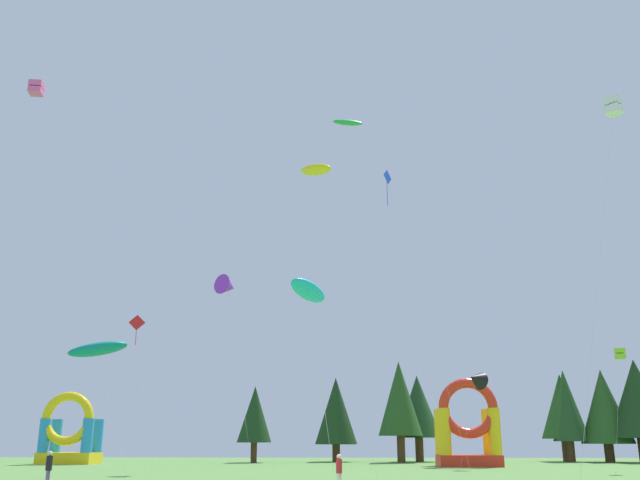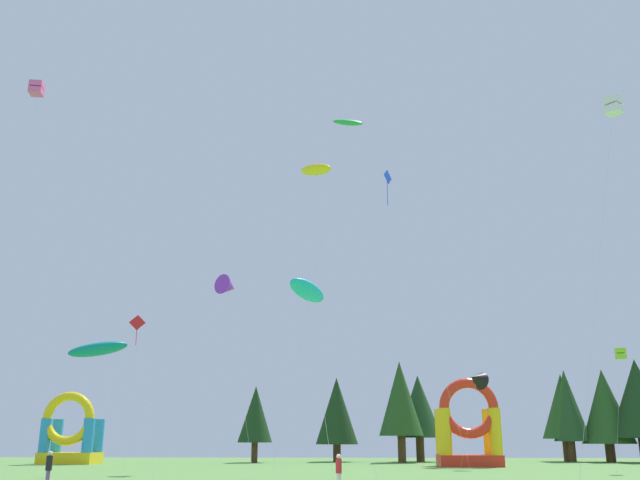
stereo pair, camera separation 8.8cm
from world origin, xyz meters
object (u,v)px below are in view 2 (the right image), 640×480
(kite_yellow_parafoil, at_px, (316,170))
(kite_purple_delta, at_px, (228,286))
(kite_white_box, at_px, (613,106))
(kite_blue_diamond, at_px, (388,183))
(kite_green_parafoil, at_px, (348,123))
(person_far_side, at_px, (49,466))
(inflatable_yellow_castle, at_px, (469,432))
(kite_pink_box, at_px, (37,90))
(kite_red_diamond, at_px, (137,325))
(kite_lime_box, at_px, (621,354))
(kite_black_delta, at_px, (476,379))
(kite_cyan_parafoil, at_px, (307,291))
(person_near_camera, at_px, (339,469))
(kite_teal_parafoil, at_px, (98,349))
(inflatable_red_slide, at_px, (70,437))

(kite_yellow_parafoil, distance_m, kite_purple_delta, 14.88)
(kite_yellow_parafoil, bearing_deg, kite_purple_delta, 122.75)
(kite_purple_delta, bearing_deg, kite_white_box, -39.07)
(kite_blue_diamond, bearing_deg, kite_green_parafoil, 175.17)
(person_far_side, relative_size, inflatable_yellow_castle, 0.23)
(kite_pink_box, relative_size, kite_white_box, 1.38)
(kite_blue_diamond, relative_size, kite_red_diamond, 1.98)
(kite_lime_box, distance_m, kite_black_delta, 11.18)
(kite_cyan_parafoil, relative_size, kite_black_delta, 1.02)
(kite_green_parafoil, bearing_deg, kite_purple_delta, 153.57)
(kite_blue_diamond, relative_size, kite_purple_delta, 1.44)
(kite_lime_box, relative_size, inflatable_yellow_castle, 1.18)
(person_near_camera, bearing_deg, kite_cyan_parafoil, 44.47)
(kite_purple_delta, bearing_deg, kite_teal_parafoil, -116.08)
(kite_cyan_parafoil, xyz_separation_m, kite_white_box, (15.52, 8.70, 11.62))
(kite_pink_box, height_order, kite_purple_delta, kite_pink_box)
(kite_yellow_parafoil, bearing_deg, person_far_side, -150.62)
(kite_teal_parafoil, xyz_separation_m, kite_red_diamond, (-0.17, 7.67, 2.69))
(kite_yellow_parafoil, distance_m, inflatable_yellow_castle, 29.59)
(kite_pink_box, bearing_deg, kite_yellow_parafoil, -6.63)
(kite_red_diamond, bearing_deg, inflatable_yellow_castle, 28.20)
(kite_pink_box, distance_m, kite_purple_delta, 20.21)
(kite_green_parafoil, xyz_separation_m, kite_yellow_parafoil, (-2.06, -7.00, -6.69))
(kite_green_parafoil, relative_size, person_near_camera, 16.07)
(kite_blue_diamond, relative_size, kite_white_box, 1.08)
(kite_green_parafoil, bearing_deg, kite_yellow_parafoil, -106.41)
(person_near_camera, bearing_deg, kite_green_parafoil, -131.24)
(kite_cyan_parafoil, xyz_separation_m, inflatable_red_slide, (-25.75, 42.58, -5.06))
(kite_pink_box, xyz_separation_m, person_far_side, (7.93, -9.33, -25.43))
(kite_white_box, bearing_deg, kite_cyan_parafoil, -150.73)
(kite_white_box, relative_size, kite_red_diamond, 1.83)
(kite_pink_box, xyz_separation_m, kite_white_box, (36.42, -9.79, -7.35))
(kite_yellow_parafoil, relative_size, kite_red_diamond, 1.82)
(kite_blue_diamond, distance_m, kite_cyan_parafoil, 26.69)
(kite_black_delta, distance_m, kite_purple_delta, 21.58)
(kite_white_box, xyz_separation_m, inflatable_yellow_castle, (-3.89, 29.11, -16.25))
(kite_lime_box, bearing_deg, kite_green_parafoil, -166.87)
(kite_purple_delta, height_order, inflatable_yellow_castle, kite_purple_delta)
(kite_pink_box, height_order, kite_black_delta, kite_pink_box)
(kite_white_box, bearing_deg, kite_red_diamond, 152.51)
(kite_white_box, bearing_deg, kite_yellow_parafoil, 155.23)
(kite_teal_parafoil, height_order, kite_pink_box, kite_pink_box)
(kite_blue_diamond, distance_m, kite_white_box, 18.10)
(kite_cyan_parafoil, height_order, inflatable_yellow_castle, kite_cyan_parafoil)
(kite_yellow_parafoil, height_order, inflatable_red_slide, kite_yellow_parafoil)
(kite_cyan_parafoil, relative_size, inflatable_red_slide, 1.20)
(kite_white_box, xyz_separation_m, inflatable_red_slide, (-41.27, 33.87, -16.67))
(kite_white_box, distance_m, inflatable_yellow_castle, 33.56)
(kite_blue_diamond, height_order, kite_black_delta, kite_blue_diamond)
(person_near_camera, bearing_deg, kite_teal_parafoil, -68.07)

